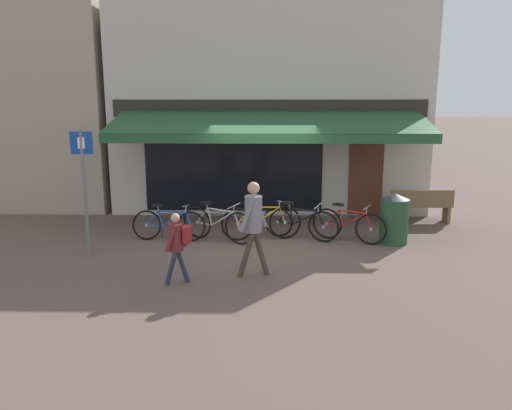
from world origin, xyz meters
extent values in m
plane|color=brown|center=(0.00, 0.00, 0.00)|extent=(160.00, 160.00, 0.00)
cube|color=beige|center=(0.15, 3.99, 2.83)|extent=(8.59, 3.00, 5.66)
cube|color=black|center=(-0.80, 2.48, 1.24)|extent=(4.72, 0.04, 2.17)
cube|color=#5B2D1E|center=(2.72, 2.48, 1.05)|extent=(0.90, 0.04, 2.10)
cube|color=#282623|center=(0.15, 2.47, 2.87)|extent=(8.16, 0.06, 0.44)
cube|color=#23512D|center=(0.15, 1.54, 2.55)|extent=(7.73, 1.92, 0.50)
cube|color=#23512D|center=(0.15, 0.58, 2.22)|extent=(7.73, 0.03, 0.20)
cylinder|color=#47494F|center=(-0.09, 0.27, 0.55)|extent=(4.54, 0.04, 0.04)
cylinder|color=#47494F|center=(-2.31, 0.27, 0.28)|extent=(0.04, 0.04, 0.55)
cylinder|color=#47494F|center=(2.13, 0.27, 0.28)|extent=(0.04, 0.04, 0.55)
torus|color=black|center=(-1.59, 0.00, 0.33)|extent=(0.68, 0.20, 0.67)
cylinder|color=#9E9EA3|center=(-1.59, 0.00, 0.33)|extent=(0.08, 0.08, 0.08)
torus|color=black|center=(-2.60, 0.09, 0.33)|extent=(0.68, 0.20, 0.67)
cylinder|color=#9E9EA3|center=(-2.60, 0.09, 0.33)|extent=(0.08, 0.08, 0.08)
cylinder|color=#1E4793|center=(-1.97, 0.05, 0.48)|extent=(0.57, 0.03, 0.36)
cylinder|color=#1E4793|center=(-2.00, 0.08, 0.65)|extent=(0.62, 0.09, 0.05)
cylinder|color=#1E4793|center=(-2.28, 0.08, 0.49)|extent=(0.12, 0.11, 0.35)
cylinder|color=#1E4793|center=(-2.42, 0.07, 0.32)|extent=(0.36, 0.07, 0.05)
cylinder|color=#1E4793|center=(-2.45, 0.10, 0.50)|extent=(0.31, 0.06, 0.35)
cylinder|color=#1E4793|center=(-1.64, 0.02, 0.49)|extent=(0.15, 0.10, 0.32)
cylinder|color=#9E9EA3|center=(-2.33, 0.12, 0.71)|extent=(0.06, 0.05, 0.11)
cube|color=black|center=(-2.34, 0.13, 0.78)|extent=(0.25, 0.13, 0.06)
cylinder|color=#9E9EA3|center=(-1.69, 0.06, 0.71)|extent=(0.03, 0.05, 0.14)
cylinder|color=#9E9EA3|center=(-1.69, 0.07, 0.78)|extent=(0.07, 0.52, 0.10)
torus|color=black|center=(-0.49, -0.27, 0.37)|extent=(0.70, 0.41, 0.74)
cylinder|color=#9E9EA3|center=(-0.49, -0.27, 0.37)|extent=(0.09, 0.09, 0.07)
torus|color=black|center=(-1.47, 0.23, 0.37)|extent=(0.70, 0.41, 0.74)
cylinder|color=#9E9EA3|center=(-1.47, 0.23, 0.37)|extent=(0.09, 0.09, 0.07)
cylinder|color=#BCB7B2|center=(-0.86, -0.09, 0.53)|extent=(0.56, 0.33, 0.39)
cylinder|color=#BCB7B2|center=(-0.91, -0.08, 0.72)|extent=(0.62, 0.34, 0.05)
cylinder|color=#BCB7B2|center=(-1.17, 0.07, 0.54)|extent=(0.12, 0.06, 0.39)
cylinder|color=#BCB7B2|center=(-1.30, 0.14, 0.36)|extent=(0.36, 0.21, 0.05)
cylinder|color=#BCB7B2|center=(-1.34, 0.15, 0.55)|extent=(0.30, 0.20, 0.39)
cylinder|color=#BCB7B2|center=(-0.54, -0.25, 0.54)|extent=(0.16, 0.08, 0.36)
cylinder|color=#9E9EA3|center=(-1.22, 0.08, 0.78)|extent=(0.06, 0.04, 0.11)
cube|color=black|center=(-1.24, 0.08, 0.85)|extent=(0.26, 0.20, 0.06)
cylinder|color=#9E9EA3|center=(-0.60, -0.23, 0.79)|extent=(0.04, 0.04, 0.14)
cylinder|color=#9E9EA3|center=(-0.61, -0.24, 0.86)|extent=(0.26, 0.48, 0.05)
torus|color=black|center=(0.52, 0.28, 0.37)|extent=(0.76, 0.28, 0.74)
cylinder|color=#9E9EA3|center=(0.52, 0.28, 0.37)|extent=(0.08, 0.08, 0.08)
torus|color=black|center=(-0.55, 0.08, 0.37)|extent=(0.76, 0.28, 0.74)
cylinder|color=#9E9EA3|center=(-0.55, 0.08, 0.37)|extent=(0.08, 0.08, 0.08)
cylinder|color=orange|center=(0.11, 0.23, 0.53)|extent=(0.59, 0.19, 0.39)
cylinder|color=orange|center=(0.06, 0.25, 0.72)|extent=(0.66, 0.15, 0.05)
cylinder|color=orange|center=(-0.22, 0.17, 0.54)|extent=(0.13, 0.08, 0.39)
cylinder|color=orange|center=(-0.36, 0.12, 0.36)|extent=(0.38, 0.10, 0.05)
cylinder|color=orange|center=(-0.41, 0.14, 0.55)|extent=(0.32, 0.15, 0.38)
cylinder|color=orange|center=(0.45, 0.29, 0.54)|extent=(0.16, 0.07, 0.36)
cylinder|color=#9E9EA3|center=(-0.28, 0.19, 0.78)|extent=(0.06, 0.04, 0.11)
cube|color=black|center=(-0.30, 0.20, 0.85)|extent=(0.26, 0.15, 0.06)
cylinder|color=#9E9EA3|center=(0.39, 0.32, 0.78)|extent=(0.03, 0.05, 0.14)
cylinder|color=#9E9EA3|center=(0.39, 0.33, 0.85)|extent=(0.12, 0.51, 0.10)
torus|color=black|center=(1.35, -0.06, 0.36)|extent=(0.70, 0.39, 0.72)
cylinder|color=#9E9EA3|center=(1.35, -0.06, 0.36)|extent=(0.09, 0.09, 0.07)
torus|color=black|center=(0.36, 0.39, 0.36)|extent=(0.70, 0.39, 0.72)
cylinder|color=#9E9EA3|center=(0.36, 0.39, 0.36)|extent=(0.09, 0.09, 0.07)
cylinder|color=black|center=(0.97, 0.10, 0.52)|extent=(0.55, 0.30, 0.38)
cylinder|color=black|center=(0.93, 0.10, 0.70)|extent=(0.63, 0.30, 0.05)
cylinder|color=black|center=(0.66, 0.23, 0.52)|extent=(0.12, 0.04, 0.38)
cylinder|color=black|center=(0.53, 0.31, 0.35)|extent=(0.36, 0.18, 0.05)
cylinder|color=black|center=(0.49, 0.31, 0.53)|extent=(0.30, 0.19, 0.37)
cylinder|color=black|center=(1.29, -0.04, 0.52)|extent=(0.16, 0.06, 0.35)
cylinder|color=#9E9EA3|center=(0.60, 0.24, 0.76)|extent=(0.06, 0.03, 0.11)
cube|color=black|center=(0.59, 0.24, 0.83)|extent=(0.26, 0.19, 0.06)
cylinder|color=#9E9EA3|center=(1.23, -0.04, 0.76)|extent=(0.04, 0.05, 0.14)
cylinder|color=#9E9EA3|center=(1.23, -0.04, 0.83)|extent=(0.23, 0.49, 0.07)
torus|color=black|center=(2.36, -0.21, 0.35)|extent=(0.65, 0.38, 0.71)
cylinder|color=#9E9EA3|center=(2.36, -0.21, 0.35)|extent=(0.09, 0.09, 0.07)
torus|color=black|center=(1.47, 0.26, 0.35)|extent=(0.65, 0.38, 0.71)
cylinder|color=#9E9EA3|center=(1.47, 0.26, 0.35)|extent=(0.09, 0.09, 0.07)
cylinder|color=#B21E1E|center=(2.02, -0.03, 0.51)|extent=(0.51, 0.30, 0.38)
cylinder|color=#B21E1E|center=(1.99, -0.02, 0.69)|extent=(0.56, 0.32, 0.05)
cylinder|color=#B21E1E|center=(1.75, 0.11, 0.52)|extent=(0.11, 0.07, 0.37)
cylinder|color=#B21E1E|center=(1.63, 0.18, 0.34)|extent=(0.33, 0.20, 0.05)
cylinder|color=#B21E1E|center=(1.59, 0.20, 0.53)|extent=(0.28, 0.18, 0.37)
cylinder|color=#B21E1E|center=(2.31, -0.18, 0.52)|extent=(0.14, 0.09, 0.34)
cylinder|color=#9E9EA3|center=(1.70, 0.14, 0.75)|extent=(0.06, 0.04, 0.11)
cube|color=black|center=(1.69, 0.14, 0.82)|extent=(0.26, 0.20, 0.05)
cylinder|color=#9E9EA3|center=(2.26, -0.16, 0.75)|extent=(0.04, 0.04, 0.14)
cylinder|color=#9E9EA3|center=(2.26, -0.16, 0.82)|extent=(0.27, 0.47, 0.03)
cylinder|color=#47382D|center=(-0.25, -2.27, 0.41)|extent=(0.34, 0.13, 0.84)
cylinder|color=#47382D|center=(0.01, -2.13, 0.41)|extent=(0.34, 0.13, 0.84)
cylinder|color=gray|center=(-0.12, -2.20, 1.14)|extent=(0.33, 0.33, 0.64)
sphere|color=tan|center=(-0.12, -2.20, 1.60)|extent=(0.21, 0.21, 0.21)
cylinder|color=gray|center=(-0.01, -2.03, 1.14)|extent=(0.28, 0.12, 0.57)
cylinder|color=gray|center=(-0.23, -2.37, 1.14)|extent=(0.28, 0.12, 0.57)
cylinder|color=#282D47|center=(-1.50, -2.70, 0.29)|extent=(0.25, 0.09, 0.61)
cylinder|color=#282D47|center=(-1.34, -2.55, 0.29)|extent=(0.25, 0.09, 0.61)
cylinder|color=maroon|center=(-1.42, -2.63, 0.82)|extent=(0.26, 0.26, 0.47)
sphere|color=tan|center=(-1.42, -2.63, 1.16)|extent=(0.15, 0.15, 0.15)
cylinder|color=maroon|center=(-1.36, -2.48, 0.82)|extent=(0.21, 0.12, 0.42)
cylinder|color=maroon|center=(-1.48, -2.77, 0.82)|extent=(0.21, 0.12, 0.42)
cube|color=maroon|center=(-1.23, -2.62, 0.88)|extent=(0.15, 0.22, 0.28)
cylinder|color=#23472D|center=(2.88, -0.07, 0.49)|extent=(0.61, 0.61, 0.99)
cone|color=#33353A|center=(2.88, -0.07, 1.05)|extent=(0.62, 0.62, 0.12)
cylinder|color=slate|center=(-3.51, -1.04, 1.28)|extent=(0.07, 0.07, 2.55)
cube|color=#14429E|center=(-3.51, -1.05, 2.27)|extent=(0.44, 0.02, 0.44)
cube|color=white|center=(-3.51, -1.07, 2.27)|extent=(0.14, 0.01, 0.22)
cube|color=brown|center=(4.00, 1.87, 0.45)|extent=(1.62, 0.52, 0.06)
cube|color=brown|center=(4.01, 1.68, 0.67)|extent=(1.60, 0.13, 0.40)
cube|color=brown|center=(3.28, 1.84, 0.23)|extent=(0.10, 0.36, 0.45)
cube|color=brown|center=(4.72, 1.91, 0.23)|extent=(0.10, 0.36, 0.45)
camera|label=1|loc=(0.14, -10.70, 3.11)|focal=35.00mm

